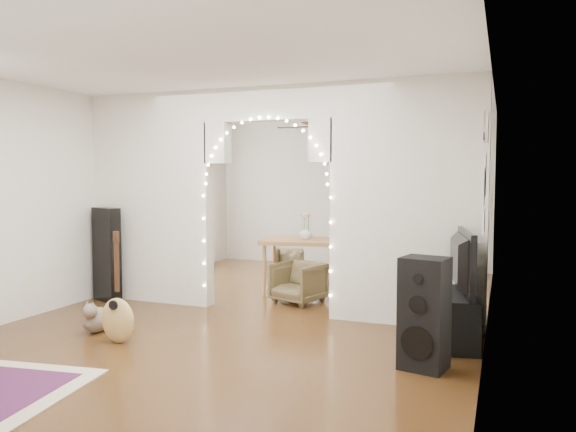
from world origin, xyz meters
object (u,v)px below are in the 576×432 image
(floor_speaker, at_px, (424,314))
(dining_table, at_px, (306,245))
(acoustic_guitar, at_px, (118,302))
(media_console, at_px, (452,317))
(dining_chair_right, at_px, (298,283))
(bookcase, at_px, (385,233))
(dining_chair_left, at_px, (289,262))

(floor_speaker, relative_size, dining_table, 0.72)
(acoustic_guitar, xyz_separation_m, media_console, (3.06, 1.22, -0.16))
(media_console, height_order, dining_chair_right, dining_chair_right)
(bookcase, distance_m, dining_chair_left, 1.80)
(acoustic_guitar, relative_size, dining_chair_right, 1.61)
(floor_speaker, distance_m, bookcase, 5.10)
(bookcase, bearing_deg, dining_chair_left, -144.67)
(acoustic_guitar, bearing_deg, dining_table, 74.35)
(floor_speaker, height_order, bookcase, bookcase)
(bookcase, bearing_deg, dining_chair_right, -101.77)
(dining_chair_right, bearing_deg, acoustic_guitar, -96.36)
(acoustic_guitar, relative_size, media_console, 0.94)
(media_console, height_order, dining_table, dining_table)
(acoustic_guitar, distance_m, dining_table, 3.11)
(dining_chair_left, height_order, dining_chair_right, dining_chair_right)
(dining_chair_left, distance_m, dining_chair_right, 2.09)
(dining_chair_left, bearing_deg, media_console, -59.89)
(floor_speaker, distance_m, dining_chair_right, 2.72)
(floor_speaker, height_order, dining_chair_left, floor_speaker)
(dining_chair_right, bearing_deg, bookcase, 97.43)
(acoustic_guitar, height_order, floor_speaker, acoustic_guitar)
(acoustic_guitar, height_order, dining_chair_right, acoustic_guitar)
(media_console, bearing_deg, dining_table, 130.12)
(bookcase, bearing_deg, floor_speaker, -76.32)
(dining_table, bearing_deg, floor_speaker, -63.16)
(acoustic_guitar, relative_size, dining_table, 0.71)
(dining_chair_left, bearing_deg, dining_chair_right, -79.64)
(bookcase, xyz_separation_m, dining_chair_left, (-1.40, -1.04, -0.45))
(bookcase, bearing_deg, media_console, -71.16)
(dining_chair_right, bearing_deg, floor_speaker, -28.79)
(floor_speaker, bearing_deg, media_console, 92.01)
(acoustic_guitar, height_order, dining_chair_left, acoustic_guitar)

